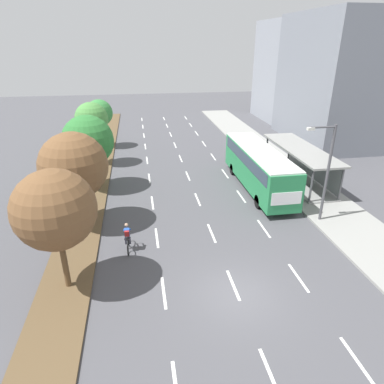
{
  "coord_description": "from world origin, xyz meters",
  "views": [
    {
      "loc": [
        -4.22,
        -12.26,
        11.18
      ],
      "look_at": [
        -0.64,
        9.72,
        1.2
      ],
      "focal_mm": 31.42,
      "sensor_mm": 36.0,
      "label": 1
    }
  ],
  "objects_px": {
    "cyclist": "(127,238)",
    "median_tree_third": "(88,141)",
    "bus": "(258,165)",
    "median_tree_nearest": "(55,210)",
    "bus_shelter": "(302,161)",
    "median_tree_fourth": "(92,119)",
    "streetlight": "(326,167)",
    "median_tree_second": "(74,166)",
    "median_tree_fifth": "(99,113)"
  },
  "relations": [
    {
      "from": "bus_shelter",
      "to": "streetlight",
      "type": "xyz_separation_m",
      "value": [
        -2.11,
        -7.02,
        2.02
      ]
    },
    {
      "from": "median_tree_second",
      "to": "median_tree_fifth",
      "type": "height_order",
      "value": "median_tree_second"
    },
    {
      "from": "median_tree_nearest",
      "to": "median_tree_third",
      "type": "bearing_deg",
      "value": 90.0
    },
    {
      "from": "bus",
      "to": "median_tree_fourth",
      "type": "bearing_deg",
      "value": 149.57
    },
    {
      "from": "median_tree_nearest",
      "to": "streetlight",
      "type": "distance_m",
      "value": 16.14
    },
    {
      "from": "bus_shelter",
      "to": "median_tree_nearest",
      "type": "relative_size",
      "value": 1.64
    },
    {
      "from": "median_tree_fourth",
      "to": "median_tree_nearest",
      "type": "bearing_deg",
      "value": -89.0
    },
    {
      "from": "median_tree_second",
      "to": "median_tree_third",
      "type": "bearing_deg",
      "value": 88.8
    },
    {
      "from": "median_tree_fifth",
      "to": "streetlight",
      "type": "relative_size",
      "value": 0.82
    },
    {
      "from": "bus_shelter",
      "to": "cyclist",
      "type": "relative_size",
      "value": 5.49
    },
    {
      "from": "median_tree_nearest",
      "to": "median_tree_fourth",
      "type": "bearing_deg",
      "value": 91.0
    },
    {
      "from": "bus",
      "to": "median_tree_third",
      "type": "bearing_deg",
      "value": 171.9
    },
    {
      "from": "median_tree_third",
      "to": "median_tree_fourth",
      "type": "relative_size",
      "value": 1.0
    },
    {
      "from": "cyclist",
      "to": "median_tree_third",
      "type": "height_order",
      "value": "median_tree_third"
    },
    {
      "from": "median_tree_nearest",
      "to": "median_tree_second",
      "type": "xyz_separation_m",
      "value": [
        -0.13,
        6.14,
        -0.09
      ]
    },
    {
      "from": "bus_shelter",
      "to": "median_tree_second",
      "type": "relative_size",
      "value": 1.61
    },
    {
      "from": "median_tree_second",
      "to": "streetlight",
      "type": "relative_size",
      "value": 0.96
    },
    {
      "from": "cyclist",
      "to": "median_tree_nearest",
      "type": "relative_size",
      "value": 0.3
    },
    {
      "from": "bus_shelter",
      "to": "median_tree_fourth",
      "type": "height_order",
      "value": "median_tree_fourth"
    },
    {
      "from": "cyclist",
      "to": "median_tree_fourth",
      "type": "bearing_deg",
      "value": 101.67
    },
    {
      "from": "cyclist",
      "to": "median_tree_fourth",
      "type": "xyz_separation_m",
      "value": [
        -3.22,
        15.57,
        3.77
      ]
    },
    {
      "from": "median_tree_second",
      "to": "streetlight",
      "type": "xyz_separation_m",
      "value": [
        15.68,
        -1.86,
        -0.34
      ]
    },
    {
      "from": "cyclist",
      "to": "median_tree_fifth",
      "type": "relative_size",
      "value": 0.34
    },
    {
      "from": "median_tree_second",
      "to": "median_tree_fourth",
      "type": "bearing_deg",
      "value": 90.89
    },
    {
      "from": "median_tree_nearest",
      "to": "median_tree_fourth",
      "type": "distance_m",
      "value": 18.44
    },
    {
      "from": "bus",
      "to": "median_tree_third",
      "type": "height_order",
      "value": "median_tree_third"
    },
    {
      "from": "median_tree_nearest",
      "to": "median_tree_fifth",
      "type": "relative_size",
      "value": 1.14
    },
    {
      "from": "median_tree_third",
      "to": "median_tree_fourth",
      "type": "xyz_separation_m",
      "value": [
        -0.32,
        6.14,
        0.44
      ]
    },
    {
      "from": "cyclist",
      "to": "median_tree_nearest",
      "type": "distance_m",
      "value": 5.39
    },
    {
      "from": "median_tree_third",
      "to": "streetlight",
      "type": "distance_m",
      "value": 17.49
    },
    {
      "from": "bus_shelter",
      "to": "median_tree_fourth",
      "type": "bearing_deg",
      "value": 158.38
    },
    {
      "from": "median_tree_fifth",
      "to": "streetlight",
      "type": "xyz_separation_m",
      "value": [
        15.75,
        -20.29,
        -0.07
      ]
    },
    {
      "from": "median_tree_nearest",
      "to": "median_tree_second",
      "type": "distance_m",
      "value": 6.15
    },
    {
      "from": "median_tree_second",
      "to": "median_tree_nearest",
      "type": "bearing_deg",
      "value": -88.8
    },
    {
      "from": "bus",
      "to": "median_tree_third",
      "type": "xyz_separation_m",
      "value": [
        -13.38,
        1.9,
        2.06
      ]
    },
    {
      "from": "bus_shelter",
      "to": "bus",
      "type": "relative_size",
      "value": 0.89
    },
    {
      "from": "bus_shelter",
      "to": "median_tree_second",
      "type": "xyz_separation_m",
      "value": [
        -17.79,
        -5.16,
        2.36
      ]
    },
    {
      "from": "median_tree_fourth",
      "to": "median_tree_fifth",
      "type": "distance_m",
      "value": 6.18
    },
    {
      "from": "median_tree_fifth",
      "to": "median_tree_second",
      "type": "bearing_deg",
      "value": -89.79
    },
    {
      "from": "cyclist",
      "to": "median_tree_third",
      "type": "xyz_separation_m",
      "value": [
        -2.9,
        9.42,
        3.33
      ]
    },
    {
      "from": "median_tree_fourth",
      "to": "median_tree_third",
      "type": "bearing_deg",
      "value": -87.02
    },
    {
      "from": "bus",
      "to": "median_tree_nearest",
      "type": "relative_size",
      "value": 1.86
    },
    {
      "from": "bus",
      "to": "median_tree_nearest",
      "type": "distance_m",
      "value": 17.09
    },
    {
      "from": "bus_shelter",
      "to": "cyclist",
      "type": "bearing_deg",
      "value": -150.24
    },
    {
      "from": "bus_shelter",
      "to": "bus",
      "type": "height_order",
      "value": "bus"
    },
    {
      "from": "streetlight",
      "to": "median_tree_third",
      "type": "bearing_deg",
      "value": 152.77
    },
    {
      "from": "median_tree_third",
      "to": "median_tree_fifth",
      "type": "height_order",
      "value": "median_tree_third"
    },
    {
      "from": "median_tree_fifth",
      "to": "streetlight",
      "type": "height_order",
      "value": "streetlight"
    },
    {
      "from": "median_tree_nearest",
      "to": "median_tree_third",
      "type": "relative_size",
      "value": 1.01
    },
    {
      "from": "median_tree_third",
      "to": "median_tree_fifth",
      "type": "relative_size",
      "value": 1.13
    }
  ]
}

